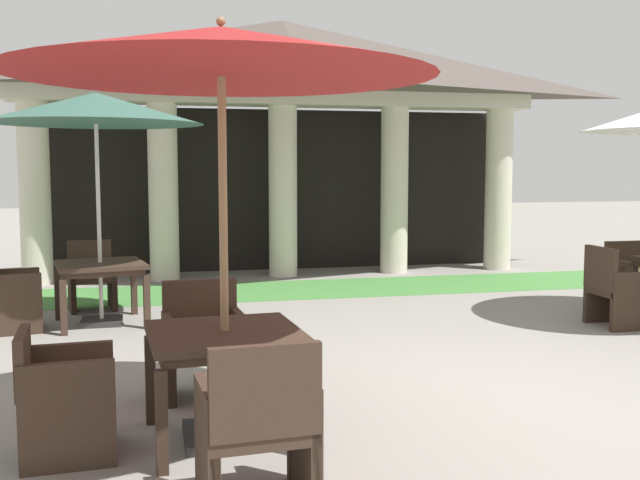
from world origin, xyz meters
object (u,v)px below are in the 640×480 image
at_px(patio_chair_near_foreground_west, 614,290).
at_px(patio_chair_mid_left_west, 63,395).
at_px(patio_umbrella_mid_left, 221,55).
at_px(patio_chair_mid_right_west, 11,295).
at_px(patio_chair_near_foreground_north, 635,276).
at_px(patio_table_mid_right, 100,271).
at_px(patio_umbrella_mid_right, 96,110).
at_px(patio_chair_mid_left_north, 204,342).
at_px(patio_table_mid_left, 225,344).
at_px(patio_chair_mid_left_south, 258,429).
at_px(patio_chair_mid_right_north, 92,278).

height_order(patio_chair_near_foreground_west, patio_chair_mid_left_west, patio_chair_near_foreground_west).
relative_size(patio_umbrella_mid_left, patio_chair_mid_right_west, 3.21).
bearing_deg(patio_chair_near_foreground_north, patio_chair_near_foreground_west, 44.87).
bearing_deg(patio_chair_mid_right_west, patio_umbrella_mid_left, 17.20).
xyz_separation_m(patio_umbrella_mid_left, patio_table_mid_right, (-1.03, 3.98, -1.88)).
relative_size(patio_table_mid_right, patio_chair_mid_right_west, 1.30).
distance_m(patio_chair_mid_left_west, patio_chair_mid_right_west, 4.00).
bearing_deg(patio_umbrella_mid_right, patio_chair_mid_right_west, -169.80).
bearing_deg(patio_chair_mid_left_north, patio_chair_near_foreground_north, -160.39).
height_order(patio_table_mid_left, patio_table_mid_right, patio_table_mid_left).
distance_m(patio_chair_near_foreground_west, patio_chair_mid_left_south, 5.80).
height_order(patio_chair_mid_left_west, patio_chair_mid_right_west, patio_chair_mid_right_west).
distance_m(patio_chair_mid_left_south, patio_chair_mid_right_west, 5.24).
bearing_deg(patio_umbrella_mid_right, patio_chair_near_foreground_north, -4.12).
distance_m(patio_chair_near_foreground_west, patio_chair_mid_left_west, 6.23).
relative_size(patio_umbrella_mid_left, patio_chair_mid_left_west, 3.40).
distance_m(patio_table_mid_right, patio_chair_mid_right_north, 0.98).
xyz_separation_m(patio_table_mid_left, patio_table_mid_right, (-1.03, 3.98, -0.02)).
height_order(patio_chair_mid_left_north, patio_table_mid_right, patio_chair_mid_left_north).
bearing_deg(patio_chair_mid_left_north, patio_umbrella_mid_left, 90.00).
bearing_deg(patio_table_mid_right, patio_chair_mid_left_west, -89.69).
xyz_separation_m(patio_umbrella_mid_left, patio_chair_mid_left_west, (-1.01, -0.07, -2.11)).
distance_m(patio_chair_mid_left_north, patio_chair_mid_left_west, 1.44).
relative_size(patio_chair_near_foreground_north, patio_umbrella_mid_right, 0.31).
bearing_deg(patio_chair_near_foreground_north, patio_chair_mid_left_south, 39.18).
relative_size(patio_chair_near_foreground_north, patio_table_mid_left, 0.81).
bearing_deg(patio_chair_near_foreground_north, patio_umbrella_mid_right, -4.17).
relative_size(patio_chair_mid_left_north, patio_chair_mid_left_west, 1.11).
bearing_deg(patio_chair_mid_right_west, patio_table_mid_left, 17.20).
xyz_separation_m(patio_chair_near_foreground_north, patio_table_mid_right, (-6.64, 0.48, 0.22)).
xyz_separation_m(patio_table_mid_right, patio_chair_mid_right_north, (-0.17, 0.94, -0.22)).
xyz_separation_m(patio_chair_near_foreground_west, patio_chair_mid_right_west, (-6.62, 1.27, -0.01)).
bearing_deg(patio_chair_near_foreground_west, patio_umbrella_mid_left, -61.38).
height_order(patio_chair_mid_left_west, patio_table_mid_right, patio_chair_mid_left_west).
distance_m(patio_chair_near_foreground_north, patio_table_mid_right, 6.66).
height_order(patio_table_mid_left, patio_umbrella_mid_right, patio_umbrella_mid_right).
bearing_deg(patio_chair_mid_left_west, patio_umbrella_mid_left, 90.00).
bearing_deg(patio_umbrella_mid_left, patio_chair_mid_left_north, 93.99).
height_order(patio_table_mid_left, patio_chair_mid_left_north, patio_chair_mid_left_north).
height_order(patio_umbrella_mid_right, patio_chair_mid_right_west, patio_umbrella_mid_right).
bearing_deg(patio_chair_mid_left_west, patio_table_mid_left, 90.00).
bearing_deg(patio_chair_mid_right_west, patio_chair_near_foreground_north, 77.47).
distance_m(patio_chair_mid_left_south, patio_table_mid_right, 5.12).
height_order(patio_chair_mid_left_south, patio_chair_mid_right_west, patio_chair_mid_left_south).
bearing_deg(patio_chair_mid_left_south, patio_table_mid_right, 98.49).
distance_m(patio_chair_mid_left_west, patio_chair_mid_right_north, 4.99).
distance_m(patio_chair_mid_left_north, patio_table_mid_right, 3.12).
bearing_deg(patio_chair_mid_right_north, patio_table_mid_right, 90.00).
height_order(patio_chair_mid_left_north, patio_chair_mid_right_north, patio_chair_mid_left_north).
bearing_deg(patio_chair_mid_right_north, patio_umbrella_mid_left, 93.56).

